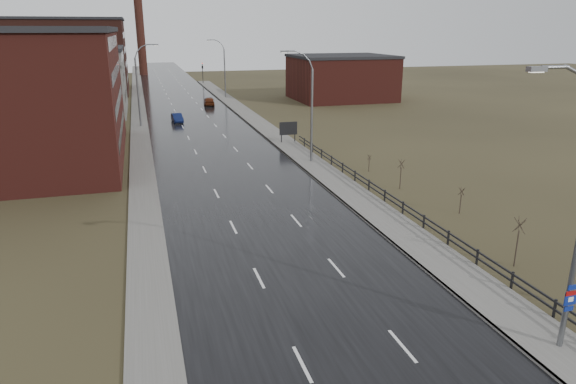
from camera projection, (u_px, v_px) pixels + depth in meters
road at (199, 126)px, 73.12m from camera, size 14.00×300.00×0.06m
sidewalk_right at (312, 164)px, 52.47m from camera, size 3.20×180.00×0.18m
curb_right at (298, 165)px, 52.07m from camera, size 0.16×180.00×0.18m
sidewalk_left at (140, 129)px, 70.95m from camera, size 2.40×260.00×0.12m
warehouse_near at (4, 97)px, 51.81m from camera, size 22.44×28.56×13.50m
warehouse_mid at (73, 81)px, 83.27m from camera, size 16.32×20.40×10.50m
warehouse_far at (62, 56)px, 108.67m from camera, size 26.52×24.48×15.50m
building_right at (341, 77)px, 99.95m from camera, size 18.36×16.32×8.50m
smokestack at (139, 21)px, 149.25m from camera, size 2.70×2.70×30.70m
streetlight_main at (576, 219)px, 20.40m from camera, size 3.91×0.29×12.11m
streetlight_right_mid at (309, 106)px, 51.62m from camera, size 3.36×0.28×11.35m
streetlight_left at (140, 85)px, 71.16m from camera, size 3.36×0.28×11.35m
streetlight_right_far at (223, 68)px, 101.06m from camera, size 3.36×0.28×11.35m
guardrail at (408, 209)px, 37.45m from camera, size 0.10×53.05×1.10m
shrub_c at (518, 241)px, 29.61m from camera, size 0.71×0.75×3.03m
shrub_d at (461, 200)px, 38.36m from camera, size 0.49×0.51×2.04m
shrub_e at (401, 173)px, 44.20m from camera, size 0.62×0.66×2.64m
shrub_f at (369, 163)px, 49.82m from camera, size 0.40×0.42×1.66m
billboard at (288, 129)px, 61.86m from camera, size 2.21×0.17×2.63m
traffic_light_left at (136, 66)px, 124.56m from camera, size 0.58×2.73×5.30m
traffic_light_right at (202, 65)px, 128.77m from camera, size 0.58×2.73×5.30m
car_near at (177, 118)px, 75.98m from camera, size 1.64×4.03×1.30m
car_far at (209, 101)px, 92.63m from camera, size 2.23×4.70×1.55m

